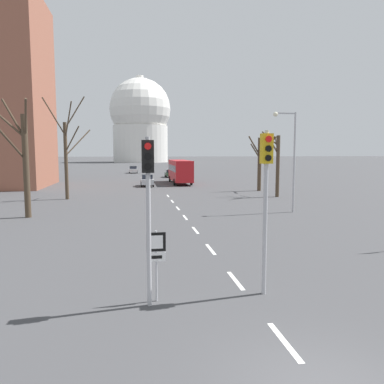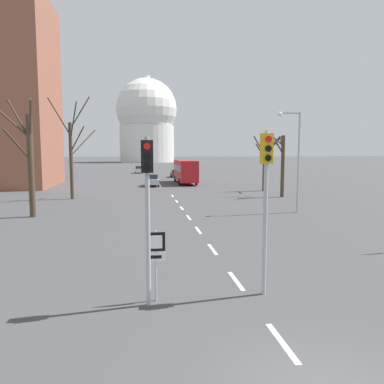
{
  "view_description": "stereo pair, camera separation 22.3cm",
  "coord_description": "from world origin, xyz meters",
  "px_view_note": "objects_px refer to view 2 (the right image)",
  "views": [
    {
      "loc": [
        -3.65,
        -6.34,
        4.69
      ],
      "look_at": [
        -1.71,
        5.99,
        3.36
      ],
      "focal_mm": 35.0,
      "sensor_mm": 36.0,
      "label": 1
    },
    {
      "loc": [
        -3.43,
        -6.37,
        4.69
      ],
      "look_at": [
        -1.71,
        5.99,
        3.36
      ],
      "focal_mm": 35.0,
      "sensor_mm": 36.0,
      "label": 2
    }
  ],
  "objects_px": {
    "sedan_mid_centre": "(176,173)",
    "sedan_near_right": "(139,169)",
    "street_lamp_right": "(295,151)",
    "city_bus": "(185,170)",
    "traffic_signal_near_left": "(147,189)",
    "sedan_near_left": "(152,180)",
    "traffic_signal_centre_tall": "(266,182)",
    "route_sign_post": "(156,254)"
  },
  "relations": [
    {
      "from": "street_lamp_right",
      "to": "sedan_mid_centre",
      "type": "distance_m",
      "value": 43.04
    },
    {
      "from": "street_lamp_right",
      "to": "city_bus",
      "type": "xyz_separation_m",
      "value": [
        -5.06,
        28.35,
        -2.71
      ]
    },
    {
      "from": "traffic_signal_near_left",
      "to": "sedan_near_right",
      "type": "height_order",
      "value": "traffic_signal_near_left"
    },
    {
      "from": "traffic_signal_near_left",
      "to": "street_lamp_right",
      "type": "height_order",
      "value": "street_lamp_right"
    },
    {
      "from": "sedan_near_left",
      "to": "sedan_mid_centre",
      "type": "xyz_separation_m",
      "value": [
        5.05,
        18.19,
        -0.09
      ]
    },
    {
      "from": "sedan_mid_centre",
      "to": "city_bus",
      "type": "bearing_deg",
      "value": -89.79
    },
    {
      "from": "street_lamp_right",
      "to": "sedan_near_right",
      "type": "xyz_separation_m",
      "value": [
        -12.04,
        57.64,
        -3.94
      ]
    },
    {
      "from": "street_lamp_right",
      "to": "city_bus",
      "type": "bearing_deg",
      "value": 100.12
    },
    {
      "from": "traffic_signal_near_left",
      "to": "street_lamp_right",
      "type": "bearing_deg",
      "value": 54.69
    },
    {
      "from": "traffic_signal_centre_tall",
      "to": "sedan_mid_centre",
      "type": "bearing_deg",
      "value": 87.38
    },
    {
      "from": "traffic_signal_centre_tall",
      "to": "route_sign_post",
      "type": "height_order",
      "value": "traffic_signal_centre_tall"
    },
    {
      "from": "sedan_near_right",
      "to": "city_bus",
      "type": "xyz_separation_m",
      "value": [
        6.98,
        -29.29,
        1.23
      ]
    },
    {
      "from": "traffic_signal_centre_tall",
      "to": "city_bus",
      "type": "relative_size",
      "value": 0.5
    },
    {
      "from": "traffic_signal_near_left",
      "to": "sedan_near_left",
      "type": "relative_size",
      "value": 1.19
    },
    {
      "from": "traffic_signal_centre_tall",
      "to": "route_sign_post",
      "type": "relative_size",
      "value": 2.38
    },
    {
      "from": "route_sign_post",
      "to": "sedan_near_right",
      "type": "distance_m",
      "value": 73.71
    },
    {
      "from": "traffic_signal_near_left",
      "to": "sedan_near_left",
      "type": "height_order",
      "value": "traffic_signal_near_left"
    },
    {
      "from": "sedan_near_right",
      "to": "sedan_mid_centre",
      "type": "xyz_separation_m",
      "value": [
        6.93,
        -15.09,
        -0.06
      ]
    },
    {
      "from": "sedan_near_left",
      "to": "sedan_near_right",
      "type": "height_order",
      "value": "sedan_near_left"
    },
    {
      "from": "traffic_signal_centre_tall",
      "to": "city_bus",
      "type": "height_order",
      "value": "traffic_signal_centre_tall"
    },
    {
      "from": "sedan_mid_centre",
      "to": "sedan_near_right",
      "type": "bearing_deg",
      "value": 114.66
    },
    {
      "from": "traffic_signal_near_left",
      "to": "sedan_near_right",
      "type": "xyz_separation_m",
      "value": [
        -0.44,
        74.01,
        -2.76
      ]
    },
    {
      "from": "sedan_mid_centre",
      "to": "traffic_signal_centre_tall",
      "type": "bearing_deg",
      "value": -92.62
    },
    {
      "from": "city_bus",
      "to": "sedan_near_left",
      "type": "bearing_deg",
      "value": -141.95
    },
    {
      "from": "route_sign_post",
      "to": "sedan_near_left",
      "type": "xyz_separation_m",
      "value": [
        1.2,
        40.42,
        -0.68
      ]
    },
    {
      "from": "traffic_signal_near_left",
      "to": "route_sign_post",
      "type": "relative_size",
      "value": 2.27
    },
    {
      "from": "route_sign_post",
      "to": "city_bus",
      "type": "distance_m",
      "value": 44.86
    },
    {
      "from": "traffic_signal_centre_tall",
      "to": "sedan_near_left",
      "type": "bearing_deg",
      "value": 93.36
    },
    {
      "from": "traffic_signal_near_left",
      "to": "traffic_signal_centre_tall",
      "type": "height_order",
      "value": "traffic_signal_centre_tall"
    },
    {
      "from": "traffic_signal_near_left",
      "to": "traffic_signal_centre_tall",
      "type": "distance_m",
      "value": 3.82
    },
    {
      "from": "sedan_near_right",
      "to": "city_bus",
      "type": "bearing_deg",
      "value": -76.6
    },
    {
      "from": "route_sign_post",
      "to": "street_lamp_right",
      "type": "bearing_deg",
      "value": 54.74
    },
    {
      "from": "sedan_mid_centre",
      "to": "traffic_signal_near_left",
      "type": "bearing_deg",
      "value": -96.28
    },
    {
      "from": "traffic_signal_centre_tall",
      "to": "sedan_near_right",
      "type": "distance_m",
      "value": 73.8
    },
    {
      "from": "traffic_signal_centre_tall",
      "to": "traffic_signal_near_left",
      "type": "bearing_deg",
      "value": -174.22
    },
    {
      "from": "traffic_signal_near_left",
      "to": "sedan_mid_centre",
      "type": "xyz_separation_m",
      "value": [
        6.48,
        58.92,
        -2.82
      ]
    },
    {
      "from": "sedan_near_right",
      "to": "traffic_signal_centre_tall",
      "type": "bearing_deg",
      "value": -86.7
    },
    {
      "from": "sedan_near_left",
      "to": "city_bus",
      "type": "relative_size",
      "value": 0.4
    },
    {
      "from": "traffic_signal_near_left",
      "to": "city_bus",
      "type": "relative_size",
      "value": 0.48
    },
    {
      "from": "city_bus",
      "to": "traffic_signal_centre_tall",
      "type": "bearing_deg",
      "value": -93.53
    },
    {
      "from": "street_lamp_right",
      "to": "city_bus",
      "type": "height_order",
      "value": "street_lamp_right"
    },
    {
      "from": "city_bus",
      "to": "sedan_mid_centre",
      "type": "bearing_deg",
      "value": 90.21
    }
  ]
}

